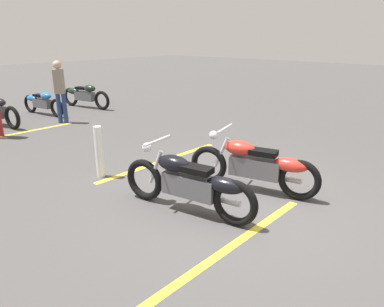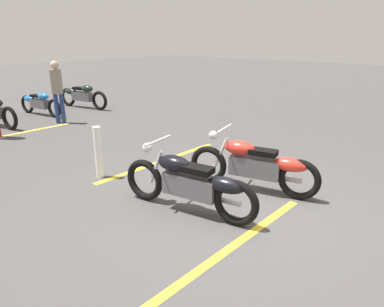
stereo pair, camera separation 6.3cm
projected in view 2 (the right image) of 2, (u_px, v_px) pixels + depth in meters
The scene contains 10 objects.
ground_plane at pixel (235, 205), 5.51m from camera, with size 60.00×60.00×0.00m, color #474444.
motorcycle_bright_foreground at pixel (255, 165), 5.86m from camera, with size 2.19×0.80×1.04m.
motorcycle_dark_foreground at pixel (190, 183), 5.14m from camera, with size 2.22×0.71×1.04m.
motorcycle_row_far_left at pixel (82, 95), 12.65m from camera, with size 2.17×0.55×0.82m.
motorcycle_row_left at pixel (39, 103), 11.52m from camera, with size 1.96×0.42×0.74m.
bystander_secondary at pixel (57, 89), 10.27m from camera, with size 0.32×0.31×1.80m.
bollard_post at pixel (98, 152), 6.43m from camera, with size 0.14×0.14×0.96m, color white.
parking_stripe_near at pixel (235, 245), 4.46m from camera, with size 3.20×0.12×0.01m, color yellow.
parking_stripe_mid at pixel (161, 161), 7.38m from camera, with size 3.20×0.12×0.01m, color yellow.
parking_stripe_far at pixel (13, 134), 9.39m from camera, with size 3.20×0.12×0.01m, color yellow.
Camera 2 is at (-2.72, 4.21, 2.50)m, focal length 33.33 mm.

